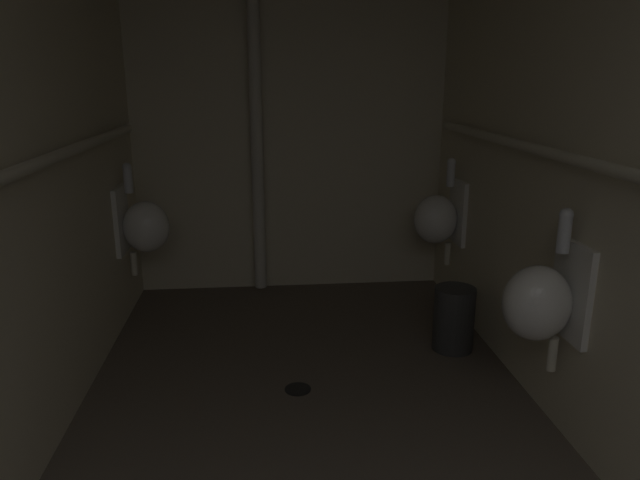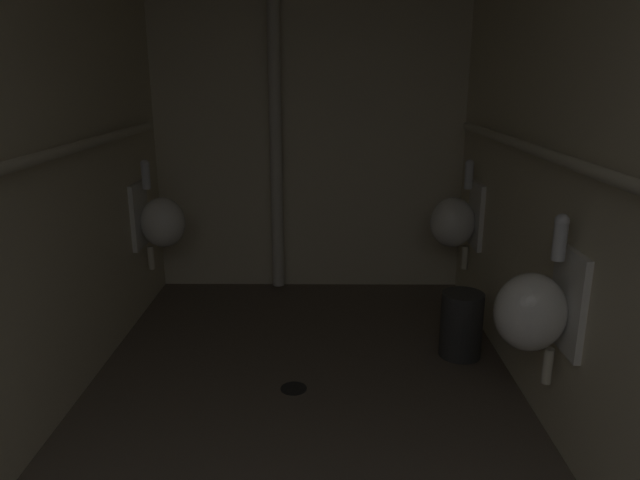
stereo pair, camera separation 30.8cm
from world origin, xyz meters
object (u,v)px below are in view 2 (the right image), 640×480
Objects in this scene: urinal_right_mid at (536,310)px; urinal_right_far at (456,221)px; urinal_left_mid at (159,221)px; floor_drain at (294,388)px; waste_bin at (461,325)px; standpipe_back_wall at (275,126)px.

urinal_right_far is at bearing 90.00° from urinal_right_mid.
urinal_left_mid is 1.57m from floor_drain.
urinal_right_far is 1.94× the size of waste_bin.
floor_drain is at bearing -48.11° from urinal_left_mid.
waste_bin is (1.16, -1.13, -1.05)m from standpipe_back_wall.
urinal_left_mid is 2.08m from waste_bin.
urinal_right_mid is 0.31× the size of standpipe_back_wall.
urinal_right_mid is 0.98m from waste_bin.
waste_bin is at bearing -44.26° from standpipe_back_wall.
standpipe_back_wall is 6.28× the size of waste_bin.
waste_bin reaches higher than floor_drain.
floor_drain is (-1.05, 0.47, -0.65)m from urinal_right_mid.
urinal_left_mid is 1.00× the size of urinal_right_far.
standpipe_back_wall is (-1.24, 1.99, 0.60)m from urinal_right_mid.
floor_drain is at bearing -134.12° from urinal_right_far.
floor_drain is (0.95, -1.06, -0.65)m from urinal_left_mid.
urinal_right_mid is 2.42m from standpipe_back_wall.
standpipe_back_wall is (-1.24, 0.44, 0.60)m from urinal_right_far.
urinal_left_mid is at bearing 160.79° from waste_bin.
standpipe_back_wall reaches higher than urinal_right_far.
floor_drain is 0.36× the size of waste_bin.
urinal_right_mid reaches higher than waste_bin.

